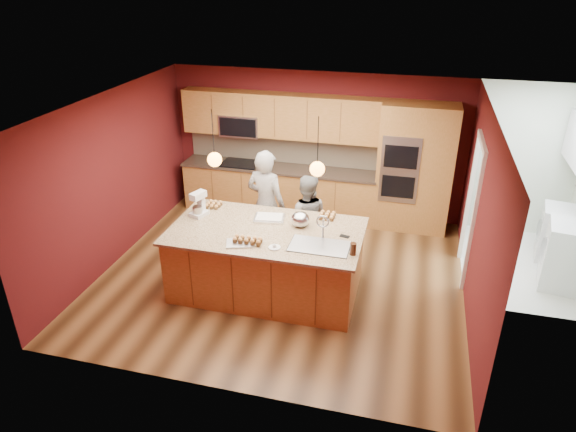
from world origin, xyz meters
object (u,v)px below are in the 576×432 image
(person_right, at_px, (306,219))
(person_left, at_px, (266,204))
(stand_mixer, at_px, (199,205))
(mixing_bowl, at_px, (300,219))
(island, at_px, (268,260))

(person_right, bearing_deg, person_left, -7.04)
(person_left, distance_m, person_right, 0.68)
(person_left, height_order, person_right, person_left)
(person_left, distance_m, stand_mixer, 1.16)
(person_left, xyz_separation_m, stand_mixer, (-0.80, -0.80, 0.25))
(person_left, bearing_deg, mixing_bowl, 146.81)
(island, bearing_deg, stand_mixer, 169.17)
(mixing_bowl, bearing_deg, person_right, 96.30)
(stand_mixer, bearing_deg, person_left, 64.15)
(island, bearing_deg, mixing_bowl, 29.25)
(person_left, xyz_separation_m, mixing_bowl, (0.75, -0.78, 0.20))
(island, relative_size, mixing_bowl, 10.13)
(island, distance_m, person_right, 1.10)
(person_left, bearing_deg, stand_mixer, 58.11)
(mixing_bowl, bearing_deg, person_left, 133.78)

